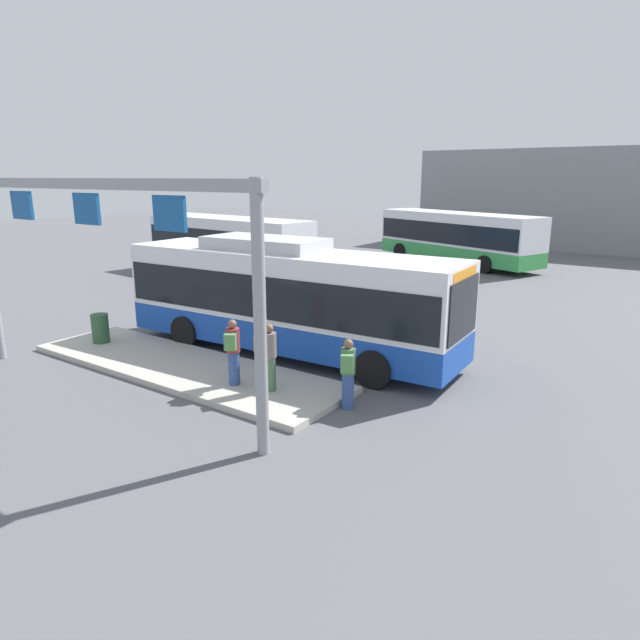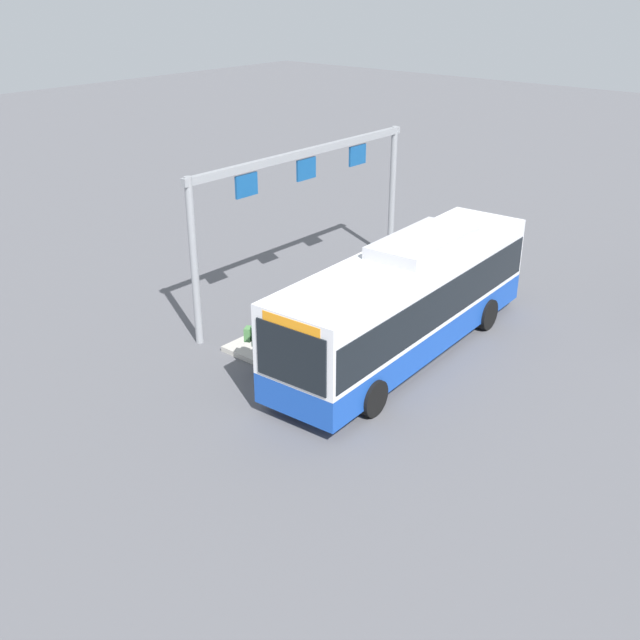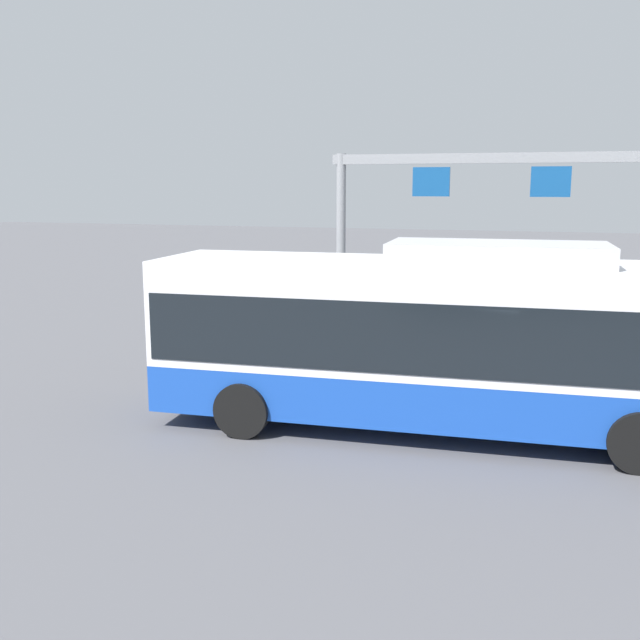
{
  "view_description": "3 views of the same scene",
  "coord_description": "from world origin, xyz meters",
  "px_view_note": "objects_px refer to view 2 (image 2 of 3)",
  "views": [
    {
      "loc": [
        9.96,
        -12.62,
        5.21
      ],
      "look_at": [
        2.37,
        -1.71,
        1.75
      ],
      "focal_mm": 31.08,
      "sensor_mm": 36.0,
      "label": 1
    },
    {
      "loc": [
        17.02,
        11.13,
        10.37
      ],
      "look_at": [
        1.68,
        -1.88,
        1.12
      ],
      "focal_mm": 42.23,
      "sensor_mm": 36.0,
      "label": 2
    },
    {
      "loc": [
        -1.64,
        12.89,
        4.45
      ],
      "look_at": [
        2.6,
        -0.64,
        1.81
      ],
      "focal_mm": 41.17,
      "sensor_mm": 36.0,
      "label": 3
    }
  ],
  "objects_px": {
    "bus_main": "(406,297)",
    "person_boarding": "(256,344)",
    "person_waiting_mid": "(307,302)",
    "person_waiting_near": "(291,313)",
    "trash_bin": "(420,266)"
  },
  "relations": [
    {
      "from": "bus_main",
      "to": "person_waiting_near",
      "type": "relative_size",
      "value": 6.41
    },
    {
      "from": "person_boarding",
      "to": "person_waiting_mid",
      "type": "relative_size",
      "value": 1.0
    },
    {
      "from": "person_waiting_mid",
      "to": "trash_bin",
      "type": "bearing_deg",
      "value": 57.26
    },
    {
      "from": "bus_main",
      "to": "person_boarding",
      "type": "relative_size",
      "value": 6.41
    },
    {
      "from": "bus_main",
      "to": "person_waiting_near",
      "type": "height_order",
      "value": "bus_main"
    },
    {
      "from": "person_waiting_near",
      "to": "person_waiting_mid",
      "type": "height_order",
      "value": "same"
    },
    {
      "from": "person_waiting_near",
      "to": "person_waiting_mid",
      "type": "xyz_separation_m",
      "value": [
        -0.96,
        -0.21,
        0.0
      ]
    },
    {
      "from": "person_boarding",
      "to": "person_waiting_near",
      "type": "bearing_deg",
      "value": 76.89
    },
    {
      "from": "person_boarding",
      "to": "person_waiting_near",
      "type": "xyz_separation_m",
      "value": [
        -1.96,
        -0.47,
        0.16
      ]
    },
    {
      "from": "bus_main",
      "to": "person_waiting_near",
      "type": "bearing_deg",
      "value": -62.58
    },
    {
      "from": "bus_main",
      "to": "person_waiting_mid",
      "type": "height_order",
      "value": "bus_main"
    },
    {
      "from": "person_boarding",
      "to": "person_waiting_mid",
      "type": "xyz_separation_m",
      "value": [
        -2.92,
        -0.67,
        0.16
      ]
    },
    {
      "from": "person_boarding",
      "to": "trash_bin",
      "type": "relative_size",
      "value": 1.86
    },
    {
      "from": "person_waiting_near",
      "to": "trash_bin",
      "type": "xyz_separation_m",
      "value": [
        -6.94,
        0.11,
        -0.44
      ]
    },
    {
      "from": "person_waiting_near",
      "to": "person_waiting_mid",
      "type": "relative_size",
      "value": 1.0
    }
  ]
}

